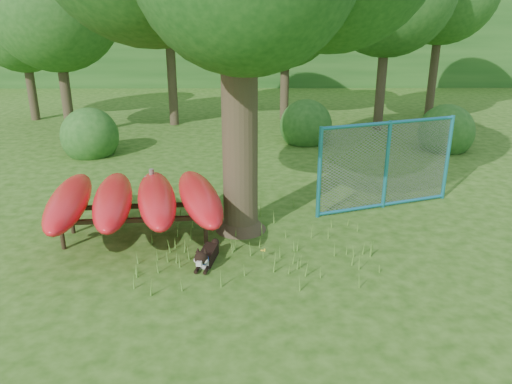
{
  "coord_description": "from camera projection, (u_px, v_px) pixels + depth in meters",
  "views": [
    {
      "loc": [
        0.11,
        -7.96,
        4.34
      ],
      "look_at": [
        0.2,
        1.2,
        1.0
      ],
      "focal_mm": 35.0,
      "sensor_mm": 36.0,
      "label": 1
    }
  ],
  "objects": [
    {
      "name": "wildflower_clump",
      "position": [
        263.0,
        251.0,
        9.2
      ],
      "size": [
        0.09,
        0.08,
        0.2
      ],
      "rotation": [
        0.0,
        0.0,
        0.31
      ],
      "color": "#53852B",
      "rests_on": "ground"
    },
    {
      "name": "fence_section",
      "position": [
        387.0,
        165.0,
        11.35
      ],
      "size": [
        3.33,
        1.28,
        3.42
      ],
      "rotation": [
        0.0,
        0.0,
        0.35
      ],
      "color": "teal",
      "rests_on": "ground"
    },
    {
      "name": "wooded_hillside",
      "position": [
        249.0,
        31.0,
        34.24
      ],
      "size": [
        80.0,
        12.0,
        6.0
      ],
      "primitive_type": "cube",
      "color": "#1F511A",
      "rests_on": "ground"
    },
    {
      "name": "ground",
      "position": [
        246.0,
        267.0,
        8.96
      ],
      "size": [
        80.0,
        80.0,
        0.0
      ],
      "primitive_type": "plane",
      "color": "#21470E",
      "rests_on": "ground"
    },
    {
      "name": "wooden_post",
      "position": [
        153.0,
        193.0,
        10.83
      ],
      "size": [
        0.32,
        0.12,
        1.16
      ],
      "rotation": [
        0.0,
        0.0,
        0.13
      ],
      "color": "brown",
      "rests_on": "ground"
    },
    {
      "name": "husky_dog",
      "position": [
        206.0,
        256.0,
        9.0
      ],
      "size": [
        0.4,
        1.03,
        0.47
      ],
      "rotation": [
        0.0,
        0.0,
        -0.18
      ],
      "color": "black",
      "rests_on": "ground"
    },
    {
      "name": "shrub_left",
      "position": [
        92.0,
        155.0,
        15.96
      ],
      "size": [
        1.8,
        1.8,
        1.8
      ],
      "primitive_type": "sphere",
      "color": "#1F511A",
      "rests_on": "ground"
    },
    {
      "name": "bg_tree_c",
      "position": [
        286.0,
        17.0,
        19.78
      ],
      "size": [
        4.0,
        4.0,
        6.12
      ],
      "color": "#362C1D",
      "rests_on": "ground"
    },
    {
      "name": "bg_tree_f",
      "position": [
        22.0,
        27.0,
        19.81
      ],
      "size": [
        3.6,
        3.6,
        5.55
      ],
      "color": "#362C1D",
      "rests_on": "ground"
    },
    {
      "name": "bg_tree_a",
      "position": [
        54.0,
        6.0,
        16.76
      ],
      "size": [
        4.4,
        4.4,
        6.7
      ],
      "color": "#362C1D",
      "rests_on": "ground"
    },
    {
      "name": "kayak_rack",
      "position": [
        135.0,
        199.0,
        9.82
      ],
      "size": [
        3.88,
        3.45,
        1.1
      ],
      "rotation": [
        0.0,
        0.0,
        0.08
      ],
      "color": "black",
      "rests_on": "ground"
    },
    {
      "name": "shrub_mid",
      "position": [
        305.0,
        142.0,
        17.43
      ],
      "size": [
        1.8,
        1.8,
        1.8
      ],
      "primitive_type": "sphere",
      "color": "#1F511A",
      "rests_on": "ground"
    },
    {
      "name": "shrub_right",
      "position": [
        444.0,
        150.0,
        16.53
      ],
      "size": [
        1.8,
        1.8,
        1.8
      ],
      "primitive_type": "sphere",
      "color": "#1F511A",
      "rests_on": "ground"
    }
  ]
}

